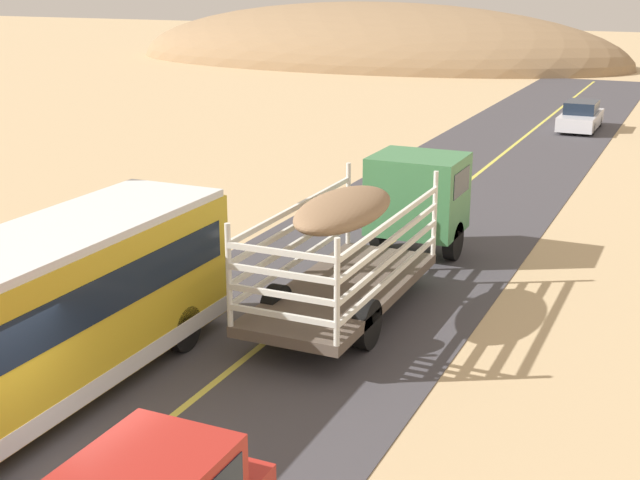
# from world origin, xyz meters

# --- Properties ---
(livestock_truck) EXTENTS (2.53, 9.70, 3.02)m
(livestock_truck) POSITION_xyz_m (1.03, 11.38, 1.79)
(livestock_truck) COLOR #3F7F4C
(livestock_truck) RESTS_ON road_surface
(bus) EXTENTS (2.54, 10.00, 3.21)m
(bus) POSITION_xyz_m (-2.52, 1.87, 1.75)
(bus) COLOR gold
(bus) RESTS_ON road_surface
(car_far) EXTENTS (1.80, 4.40, 1.46)m
(car_far) POSITION_xyz_m (2.17, 36.91, 0.69)
(car_far) COLOR silver
(car_far) RESTS_ON road_surface
(distant_hill) EXTENTS (46.94, 22.75, 10.62)m
(distant_hill) POSITION_xyz_m (-21.13, 66.72, 0.00)
(distant_hill) COLOR #957553
(distant_hill) RESTS_ON ground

